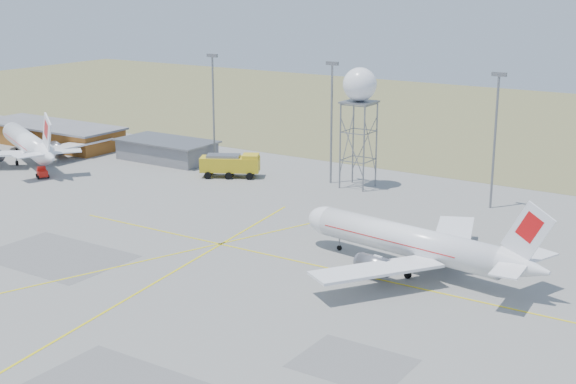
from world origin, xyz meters
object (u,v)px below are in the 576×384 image
Objects in this scene: airliner_far at (29,144)px; fire_truck at (232,166)px; baggage_tug at (42,174)px; radar_tower at (359,121)px; airliner_main at (412,243)px.

airliner_far is 3.02× the size of fire_truck.
fire_truck reaches higher than baggage_tug.
radar_tower is at bearing -137.60° from airliner_far.
airliner_far reaches higher than airliner_main.
airliner_far is 13.87m from baggage_tug.
airliner_far reaches higher than baggage_tug.
baggage_tug is at bearing 2.93° from airliner_main.
radar_tower is (-24.01, 31.07, 7.71)m from airliner_main.
airliner_main is at bearing -57.56° from fire_truck.
airliner_main is 40.01m from radar_tower.
baggage_tug is at bearing -153.55° from radar_tower.
airliner_main is at bearing -162.77° from airliner_far.
airliner_far is at bearing -0.97° from airliner_main.
airliner_far is 40.71m from fire_truck.
radar_tower is 55.80m from baggage_tug.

